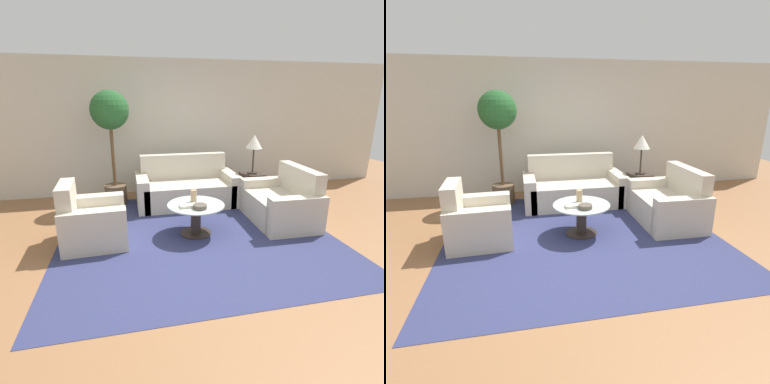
% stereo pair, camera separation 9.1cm
% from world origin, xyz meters
% --- Properties ---
extents(ground_plane, '(14.00, 14.00, 0.00)m').
position_xyz_m(ground_plane, '(0.00, 0.00, 0.00)').
color(ground_plane, '#8E603D').
extents(wall_back, '(10.00, 0.06, 2.60)m').
position_xyz_m(wall_back, '(0.00, 2.86, 1.30)').
color(wall_back, beige).
rests_on(wall_back, ground_plane).
extents(rug, '(3.74, 3.51, 0.01)m').
position_xyz_m(rug, '(0.14, 0.59, 0.00)').
color(rug, navy).
rests_on(rug, ground_plane).
extents(sofa_main, '(1.80, 0.88, 0.88)m').
position_xyz_m(sofa_main, '(0.27, 1.93, 0.28)').
color(sofa_main, beige).
rests_on(sofa_main, ground_plane).
extents(armchair, '(0.84, 0.87, 0.84)m').
position_xyz_m(armchair, '(-1.30, 0.63, 0.28)').
color(armchair, beige).
rests_on(armchair, ground_plane).
extents(loveseat, '(0.85, 1.28, 0.86)m').
position_xyz_m(loveseat, '(1.58, 0.77, 0.28)').
color(loveseat, beige).
rests_on(loveseat, ground_plane).
extents(coffee_table, '(0.80, 0.80, 0.45)m').
position_xyz_m(coffee_table, '(0.14, 0.59, 0.29)').
color(coffee_table, '#332823').
rests_on(coffee_table, ground_plane).
extents(side_table, '(0.39, 0.39, 0.54)m').
position_xyz_m(side_table, '(1.49, 1.78, 0.27)').
color(side_table, '#332823').
rests_on(side_table, ground_plane).
extents(table_lamp, '(0.29, 0.29, 0.71)m').
position_xyz_m(table_lamp, '(1.49, 1.78, 1.10)').
color(table_lamp, '#332823').
rests_on(table_lamp, side_table).
extents(potted_plant, '(0.65, 0.65, 2.01)m').
position_xyz_m(potted_plant, '(-1.00, 2.17, 1.42)').
color(potted_plant, brown).
rests_on(potted_plant, ground_plane).
extents(vase, '(0.09, 0.09, 0.17)m').
position_xyz_m(vase, '(0.13, 0.70, 0.53)').
color(vase, tan).
rests_on(vase, coffee_table).
extents(bowl, '(0.19, 0.19, 0.06)m').
position_xyz_m(bowl, '(0.15, 0.41, 0.47)').
color(bowl, brown).
rests_on(bowl, coffee_table).
extents(book_stack, '(0.24, 0.14, 0.04)m').
position_xyz_m(book_stack, '(0.01, 0.50, 0.46)').
color(book_stack, beige).
rests_on(book_stack, coffee_table).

